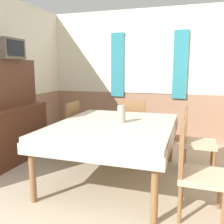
{
  "coord_description": "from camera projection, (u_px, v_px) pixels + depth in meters",
  "views": [
    {
      "loc": [
        0.99,
        -1.33,
        1.44
      ],
      "look_at": [
        0.03,
        1.67,
        0.89
      ],
      "focal_mm": 40.0,
      "sensor_mm": 36.0,
      "label": 1
    }
  ],
  "objects": [
    {
      "name": "wall_back",
      "position": [
        142.0,
        75.0,
        5.06
      ],
      "size": [
        4.21,
        0.09,
        2.6
      ],
      "color": "silver",
      "rests_on": "ground_plane"
    },
    {
      "name": "tv",
      "position": [
        8.0,
        49.0,
        3.7
      ],
      "size": [
        0.29,
        0.45,
        0.3
      ],
      "color": "#51473D",
      "rests_on": "sideboard"
    },
    {
      "name": "chair_head_window",
      "position": [
        134.0,
        124.0,
        4.38
      ],
      "size": [
        0.44,
        0.44,
        0.92
      ],
      "color": "brown",
      "rests_on": "ground_plane"
    },
    {
      "name": "chair_right_far",
      "position": [
        194.0,
        138.0,
        3.49
      ],
      "size": [
        0.44,
        0.44,
        0.92
      ],
      "rotation": [
        0.0,
        0.0,
        4.71
      ],
      "color": "brown",
      "rests_on": "ground_plane"
    },
    {
      "name": "sideboard",
      "position": [
        9.0,
        120.0,
        3.84
      ],
      "size": [
        0.46,
        1.38,
        1.58
      ],
      "color": "#4C2819",
      "rests_on": "ground_plane"
    },
    {
      "name": "chair_right_near",
      "position": [
        195.0,
        169.0,
        2.43
      ],
      "size": [
        0.44,
        0.44,
        0.92
      ],
      "rotation": [
        0.0,
        0.0,
        4.71
      ],
      "color": "brown",
      "rests_on": "ground_plane"
    },
    {
      "name": "vase",
      "position": [
        121.0,
        114.0,
        3.26
      ],
      "size": [
        0.11,
        0.11,
        0.23
      ],
      "color": "#A39989",
      "rests_on": "dining_table"
    },
    {
      "name": "dining_table",
      "position": [
        114.0,
        131.0,
        3.23
      ],
      "size": [
        1.51,
        1.89,
        0.74
      ],
      "color": "beige",
      "rests_on": "ground_plane"
    },
    {
      "name": "chair_left_far",
      "position": [
        66.0,
        128.0,
        4.1
      ],
      "size": [
        0.44,
        0.44,
        0.92
      ],
      "rotation": [
        0.0,
        0.0,
        1.57
      ],
      "color": "brown",
      "rests_on": "ground_plane"
    }
  ]
}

